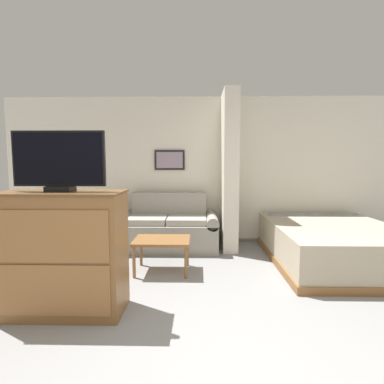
{
  "coord_description": "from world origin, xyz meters",
  "views": [
    {
      "loc": [
        -0.23,
        -1.89,
        1.45
      ],
      "look_at": [
        -0.32,
        2.1,
        1.05
      ],
      "focal_mm": 28.0,
      "sensor_mm": 36.0,
      "label": 1
    }
  ],
  "objects_px": {
    "coffee_table": "(162,243)",
    "table_lamp": "(107,199)",
    "tv_dresser": "(63,253)",
    "tv": "(59,161)",
    "bed": "(333,244)",
    "couch": "(168,228)"
  },
  "relations": [
    {
      "from": "table_lamp",
      "to": "bed",
      "type": "relative_size",
      "value": 0.18
    },
    {
      "from": "table_lamp",
      "to": "bed",
      "type": "bearing_deg",
      "value": -12.36
    },
    {
      "from": "tv",
      "to": "bed",
      "type": "bearing_deg",
      "value": 25.02
    },
    {
      "from": "couch",
      "to": "bed",
      "type": "xyz_separation_m",
      "value": [
        2.46,
        -0.71,
        -0.05
      ]
    },
    {
      "from": "tv",
      "to": "bed",
      "type": "relative_size",
      "value": 0.39
    },
    {
      "from": "tv",
      "to": "bed",
      "type": "xyz_separation_m",
      "value": [
        3.23,
        1.51,
        -1.18
      ]
    },
    {
      "from": "table_lamp",
      "to": "couch",
      "type": "bearing_deg",
      "value": -2.93
    },
    {
      "from": "couch",
      "to": "bed",
      "type": "relative_size",
      "value": 0.77
    },
    {
      "from": "table_lamp",
      "to": "tv",
      "type": "xyz_separation_m",
      "value": [
        0.27,
        -2.27,
        0.63
      ]
    },
    {
      "from": "coffee_table",
      "to": "tv_dresser",
      "type": "bearing_deg",
      "value": -126.26
    },
    {
      "from": "tv_dresser",
      "to": "bed",
      "type": "distance_m",
      "value": 3.58
    },
    {
      "from": "couch",
      "to": "coffee_table",
      "type": "distance_m",
      "value": 1.12
    },
    {
      "from": "coffee_table",
      "to": "table_lamp",
      "type": "bearing_deg",
      "value": 132.6
    },
    {
      "from": "couch",
      "to": "bed",
      "type": "height_order",
      "value": "couch"
    },
    {
      "from": "couch",
      "to": "tv_dresser",
      "type": "height_order",
      "value": "tv_dresser"
    },
    {
      "from": "couch",
      "to": "coffee_table",
      "type": "xyz_separation_m",
      "value": [
        0.04,
        -1.12,
        0.06
      ]
    },
    {
      "from": "tv_dresser",
      "to": "tv",
      "type": "height_order",
      "value": "tv"
    },
    {
      "from": "couch",
      "to": "coffee_table",
      "type": "height_order",
      "value": "couch"
    },
    {
      "from": "tv_dresser",
      "to": "bed",
      "type": "relative_size",
      "value": 0.54
    },
    {
      "from": "coffee_table",
      "to": "table_lamp",
      "type": "relative_size",
      "value": 1.82
    },
    {
      "from": "tv",
      "to": "bed",
      "type": "height_order",
      "value": "tv"
    },
    {
      "from": "coffee_table",
      "to": "table_lamp",
      "type": "height_order",
      "value": "table_lamp"
    }
  ]
}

